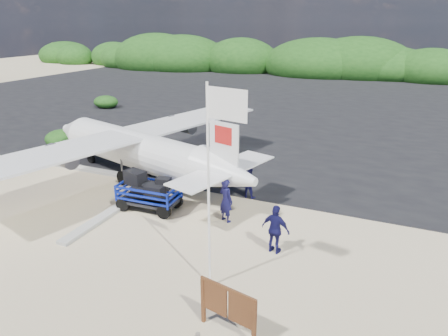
# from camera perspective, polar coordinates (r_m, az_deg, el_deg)

# --- Properties ---
(ground) EXTENTS (160.00, 160.00, 0.00)m
(ground) POSITION_cam_1_polar(r_m,az_deg,el_deg) (15.92, -5.21, -10.90)
(ground) COLOR beige
(asphalt_apron) EXTENTS (90.00, 50.00, 0.04)m
(asphalt_apron) POSITION_cam_1_polar(r_m,az_deg,el_deg) (43.21, 14.17, 8.68)
(asphalt_apron) COLOR #B2B2B2
(asphalt_apron) RESTS_ON ground
(lagoon) EXTENTS (9.00, 7.00, 0.40)m
(lagoon) POSITION_cam_1_polar(r_m,az_deg,el_deg) (22.20, -24.23, -3.36)
(lagoon) COLOR #B2B2B2
(lagoon) RESTS_ON ground
(vegetation_band) EXTENTS (124.00, 8.00, 4.40)m
(vegetation_band) POSITION_cam_1_polar(r_m,az_deg,el_deg) (67.73, 17.91, 12.33)
(vegetation_band) COLOR #B2B2B2
(vegetation_band) RESTS_ON ground
(baggage_cart) EXTENTS (3.03, 1.82, 1.48)m
(baggage_cart) POSITION_cam_1_polar(r_m,az_deg,el_deg) (18.97, -10.51, -5.78)
(baggage_cart) COLOR #0B1FA8
(baggage_cart) RESTS_ON ground
(flagpole) EXTENTS (1.42, 0.83, 6.67)m
(flagpole) POSITION_cam_1_polar(r_m,az_deg,el_deg) (13.77, -2.03, -16.40)
(flagpole) COLOR white
(flagpole) RESTS_ON ground
(signboard) EXTENTS (1.91, 0.56, 1.58)m
(signboard) POSITION_cam_1_polar(r_m,az_deg,el_deg) (12.09, 0.51, -22.56)
(signboard) COLOR brown
(signboard) RESTS_ON ground
(crew_a) EXTENTS (0.85, 0.73, 1.97)m
(crew_a) POSITION_cam_1_polar(r_m,az_deg,el_deg) (17.19, 0.27, -4.62)
(crew_a) COLOR #141347
(crew_a) RESTS_ON ground
(crew_b) EXTENTS (0.79, 0.64, 1.56)m
(crew_b) POSITION_cam_1_polar(r_m,az_deg,el_deg) (19.60, 3.54, -2.08)
(crew_b) COLOR #141347
(crew_b) RESTS_ON ground
(crew_c) EXTENTS (1.20, 0.68, 1.92)m
(crew_c) POSITION_cam_1_polar(r_m,az_deg,el_deg) (15.07, 7.38, -8.70)
(crew_c) COLOR #141347
(crew_c) RESTS_ON ground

